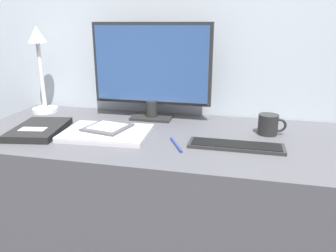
# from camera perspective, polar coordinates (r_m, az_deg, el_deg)

# --- Properties ---
(wall_back) EXTENTS (3.60, 0.05, 2.40)m
(wall_back) POSITION_cam_1_polar(r_m,az_deg,el_deg) (1.59, 0.83, 18.04)
(wall_back) COLOR #B2BCC6
(wall_back) RESTS_ON ground_plane
(desk) EXTENTS (1.50, 0.64, 0.76)m
(desk) POSITION_cam_1_polar(r_m,az_deg,el_deg) (1.48, -2.32, -15.41)
(desk) COLOR #4C4C51
(desk) RESTS_ON ground_plane
(monitor) EXTENTS (0.54, 0.11, 0.43)m
(monitor) POSITION_cam_1_polar(r_m,az_deg,el_deg) (1.48, -2.94, 9.90)
(monitor) COLOR #262626
(monitor) RESTS_ON desk
(keyboard) EXTENTS (0.34, 0.10, 0.01)m
(keyboard) POSITION_cam_1_polar(r_m,az_deg,el_deg) (1.20, 11.73, -3.36)
(keyboard) COLOR #282828
(keyboard) RESTS_ON desk
(laptop) EXTENTS (0.34, 0.25, 0.02)m
(laptop) POSITION_cam_1_polar(r_m,az_deg,el_deg) (1.32, -10.65, -1.22)
(laptop) COLOR #BCBCC1
(laptop) RESTS_ON desk
(ereader) EXTENTS (0.19, 0.19, 0.01)m
(ereader) POSITION_cam_1_polar(r_m,az_deg,el_deg) (1.34, -10.49, -0.22)
(ereader) COLOR #4C4C51
(ereader) RESTS_ON laptop
(desk_lamp) EXTENTS (0.12, 0.12, 0.41)m
(desk_lamp) POSITION_cam_1_polar(r_m,az_deg,el_deg) (1.71, -21.38, 10.01)
(desk_lamp) COLOR white
(desk_lamp) RESTS_ON desk
(notebook) EXTENTS (0.23, 0.30, 0.03)m
(notebook) POSITION_cam_1_polar(r_m,az_deg,el_deg) (1.43, -21.50, -0.54)
(notebook) COLOR black
(notebook) RESTS_ON desk
(coffee_mug) EXTENTS (0.11, 0.08, 0.08)m
(coffee_mug) POSITION_cam_1_polar(r_m,az_deg,el_deg) (1.36, 17.12, 0.25)
(coffee_mug) COLOR black
(coffee_mug) RESTS_ON desk
(pen) EXTENTS (0.07, 0.13, 0.01)m
(pen) POSITION_cam_1_polar(r_m,az_deg,el_deg) (1.19, 1.43, -3.25)
(pen) COLOR navy
(pen) RESTS_ON desk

